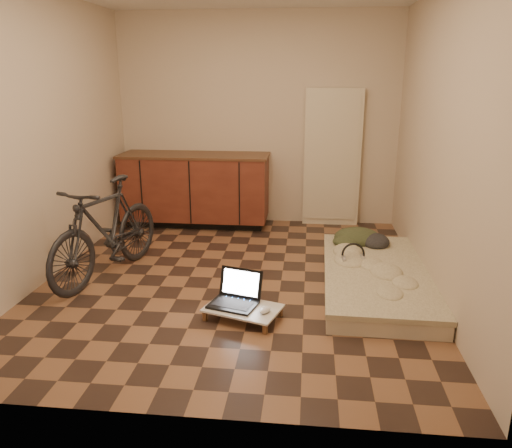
# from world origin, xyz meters

# --- Properties ---
(room_shell) EXTENTS (3.50, 4.00, 2.60)m
(room_shell) POSITION_xyz_m (0.00, 0.00, 1.30)
(room_shell) COLOR brown
(room_shell) RESTS_ON ground
(cabinets) EXTENTS (1.84, 0.62, 0.91)m
(cabinets) POSITION_xyz_m (-0.75, 1.70, 0.47)
(cabinets) COLOR black
(cabinets) RESTS_ON ground
(appliance_panel) EXTENTS (0.70, 0.10, 1.70)m
(appliance_panel) POSITION_xyz_m (0.95, 1.94, 0.85)
(appliance_panel) COLOR beige
(appliance_panel) RESTS_ON ground
(bicycle) EXTENTS (0.88, 1.66, 1.03)m
(bicycle) POSITION_xyz_m (-1.20, -0.07, 0.51)
(bicycle) COLOR black
(bicycle) RESTS_ON ground
(futon) EXTENTS (0.97, 1.96, 0.17)m
(futon) POSITION_xyz_m (1.30, -0.03, 0.08)
(futon) COLOR beige
(futon) RESTS_ON ground
(clothing_pile) EXTENTS (0.52, 0.44, 0.20)m
(clothing_pile) POSITION_xyz_m (1.24, 0.72, 0.27)
(clothing_pile) COLOR #2F3720
(clothing_pile) RESTS_ON futon
(headphones) EXTENTS (0.29, 0.27, 0.16)m
(headphones) POSITION_xyz_m (1.10, 0.12, 0.25)
(headphones) COLOR black
(headphones) RESTS_ON futon
(lap_desk) EXTENTS (0.66, 0.53, 0.10)m
(lap_desk) POSITION_xyz_m (0.18, -0.79, 0.08)
(lap_desk) COLOR brown
(lap_desk) RESTS_ON ground
(laptop) EXTENTS (0.44, 0.41, 0.25)m
(laptop) POSITION_xyz_m (0.11, -0.72, 0.15)
(laptop) COLOR black
(laptop) RESTS_ON lap_desk
(mouse) EXTENTS (0.12, 0.13, 0.04)m
(mouse) POSITION_xyz_m (0.36, -0.86, 0.12)
(mouse) COLOR silver
(mouse) RESTS_ON lap_desk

